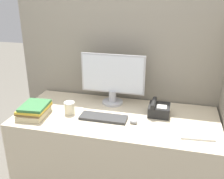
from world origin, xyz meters
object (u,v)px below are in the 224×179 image
Objects in this scene: keyboard at (103,118)px; desk_telephone at (159,109)px; monitor at (113,79)px; book_stack at (34,110)px; mouse at (134,122)px; coffee_cup at (69,108)px.

desk_telephone reaches higher than keyboard.
book_stack is at bearing -144.50° from monitor.
mouse is 0.53m from coffee_cup.
coffee_cup is 0.27m from book_stack.
book_stack is 1.55× the size of desk_telephone.
monitor is 3.02× the size of desk_telephone.
keyboard is at bearing -4.00° from coffee_cup.
mouse is 0.21× the size of book_stack.
desk_telephone reaches higher than book_stack.
monitor is 5.51× the size of coffee_cup.
keyboard is 0.55m from book_stack.
desk_telephone is (0.40, 0.17, 0.04)m from keyboard.
mouse is 0.25m from desk_telephone.
keyboard is 0.24m from mouse.
book_stack reaches higher than keyboard.
coffee_cup is 0.35× the size of book_stack.
book_stack is (-0.78, -0.06, 0.03)m from mouse.
desk_telephone is (0.94, 0.25, -0.00)m from book_stack.
coffee_cup is 0.55× the size of desk_telephone.
monitor is 0.68m from book_stack.
monitor is at bearing 44.62° from coffee_cup.
book_stack is at bearing -164.88° from desk_telephone.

